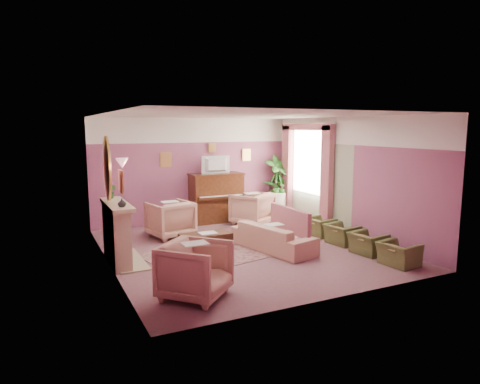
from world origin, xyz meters
name	(u,v)px	position (x,y,z in m)	size (l,w,h in m)	color
floor	(243,248)	(0.00, 0.00, 0.00)	(5.50, 6.00, 0.01)	#7E545A
ceiling	(244,115)	(0.00, 0.00, 2.80)	(5.50, 6.00, 0.01)	beige
wall_back	(195,170)	(0.00, 3.00, 1.40)	(5.50, 0.02, 2.80)	#79466C
wall_front	(335,207)	(0.00, -3.00, 1.40)	(5.50, 0.02, 2.80)	#79466C
wall_left	(107,192)	(-2.75, 0.00, 1.40)	(0.02, 6.00, 2.80)	#79466C
wall_right	(348,177)	(2.75, 0.00, 1.40)	(0.02, 6.00, 2.80)	#79466C
picture_rail_band	(194,130)	(0.00, 2.99, 2.47)	(5.50, 0.01, 0.65)	white
stripe_panel	(315,184)	(2.73, 1.30, 1.07)	(0.01, 3.00, 2.15)	#A8B38F
fireplace_surround	(116,234)	(-2.59, 0.20, 0.55)	(0.30, 1.40, 1.10)	tan
fireplace_inset	(122,241)	(-2.49, 0.20, 0.40)	(0.18, 0.72, 0.68)	black
fire_ember	(124,250)	(-2.45, 0.20, 0.22)	(0.06, 0.54, 0.10)	orange
mantel_shelf	(117,205)	(-2.56, 0.20, 1.12)	(0.40, 1.55, 0.07)	tan
hearth	(128,260)	(-2.39, 0.20, 0.01)	(0.55, 1.50, 0.02)	tan
mirror_frame	(107,169)	(-2.70, 0.20, 1.80)	(0.04, 0.72, 1.20)	#E4B65E
mirror_glass	(109,169)	(-2.67, 0.20, 1.80)	(0.01, 0.60, 1.06)	white
sconce_shade	(122,163)	(-2.62, -0.85, 1.98)	(0.20, 0.20, 0.16)	pink
piano	(216,198)	(0.50, 2.68, 0.65)	(1.40, 0.60, 1.30)	#4B2513
piano_keyshelf	(221,197)	(0.50, 2.33, 0.72)	(1.30, 0.12, 0.06)	#4B2513
piano_keys	(221,196)	(0.50, 2.33, 0.76)	(1.20, 0.08, 0.02)	silver
piano_top	(216,174)	(0.50, 2.68, 1.31)	(1.45, 0.65, 0.04)	#4B2513
television	(217,163)	(0.50, 2.63, 1.60)	(0.80, 0.12, 0.48)	black
print_back_left	(166,160)	(-0.80, 2.96, 1.72)	(0.30, 0.03, 0.38)	#E4B65E
print_back_right	(246,155)	(1.55, 2.96, 1.78)	(0.26, 0.03, 0.34)	#E4B65E
print_back_mid	(212,148)	(0.50, 2.96, 2.00)	(0.22, 0.03, 0.26)	#E4B65E
print_left_wall	(121,182)	(-2.71, -1.20, 1.72)	(0.03, 0.28, 0.36)	#E4B65E
window_blind	(309,160)	(2.70, 1.55, 1.70)	(0.03, 1.40, 1.80)	beige
curtain_left	(327,178)	(2.62, 0.63, 1.30)	(0.16, 0.34, 2.60)	#A55A64
curtain_right	(287,172)	(2.62, 2.47, 1.30)	(0.16, 0.34, 2.60)	#A55A64
pelmet	(307,127)	(2.62, 1.55, 2.56)	(0.16, 2.20, 0.16)	#A55A64
mantel_plant	(112,192)	(-2.55, 0.75, 1.29)	(0.16, 0.16, 0.28)	#286622
mantel_vase	(122,203)	(-2.55, -0.30, 1.23)	(0.16, 0.16, 0.16)	white
area_rug	(211,254)	(-0.78, -0.09, 0.01)	(2.50, 1.80, 0.01)	#90605E
coffee_table	(206,244)	(-0.90, -0.10, 0.23)	(1.00, 0.50, 0.45)	#3F2214
table_paper	(208,233)	(-0.85, -0.10, 0.46)	(0.35, 0.28, 0.01)	silver
sofa	(273,232)	(0.51, -0.37, 0.39)	(0.64, 1.91, 0.77)	tan
sofa_throw	(290,220)	(0.91, -0.37, 0.60)	(0.10, 1.45, 0.53)	#A55A64
floral_armchair_left	(170,217)	(-1.12, 1.61, 0.47)	(0.91, 0.91, 0.95)	tan
floral_armchair_right	(252,207)	(1.20, 1.92, 0.47)	(0.91, 0.91, 0.95)	tan
floral_armchair_front	(195,267)	(-1.82, -2.06, 0.47)	(0.91, 0.91, 0.95)	tan
olive_chair_a	(399,250)	(2.10, -2.27, 0.29)	(0.47, 0.67, 0.58)	#525B2C
olive_chair_b	(368,240)	(2.10, -1.45, 0.29)	(0.47, 0.67, 0.58)	#525B2C
olive_chair_c	(342,231)	(2.10, -0.63, 0.29)	(0.47, 0.67, 0.58)	#525B2C
olive_chair_d	(319,224)	(2.10, 0.19, 0.29)	(0.47, 0.67, 0.58)	#525B2C
side_table	(276,205)	(2.29, 2.51, 0.35)	(0.52, 0.52, 0.70)	white
side_plant_big	(277,187)	(2.29, 2.51, 0.87)	(0.30, 0.30, 0.34)	#286622
side_plant_small	(282,188)	(2.41, 2.41, 0.84)	(0.16, 0.16, 0.28)	#286622
palm_pot	(277,210)	(2.39, 2.63, 0.17)	(0.34, 0.34, 0.34)	brown
palm_plant	(277,180)	(2.39, 2.63, 1.06)	(0.76, 0.76, 1.44)	#286622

